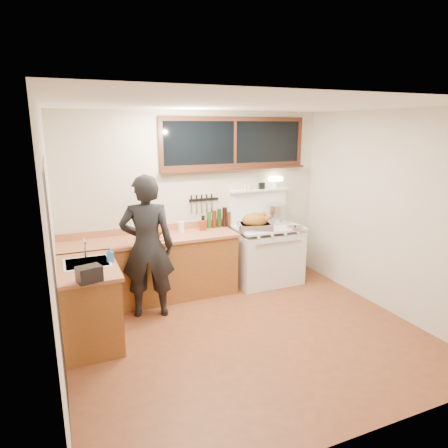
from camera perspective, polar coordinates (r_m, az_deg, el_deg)
name	(u,v)px	position (r m, az deg, el deg)	size (l,w,h in m)	color
ground_plane	(248,336)	(4.88, 3.50, -15.67)	(4.00, 3.50, 0.02)	brown
room_shell	(251,197)	(4.31, 3.83, 3.90)	(4.10, 3.60, 2.65)	beige
counter_back	(151,269)	(5.70, -10.35, -6.28)	(2.44, 0.64, 1.00)	brown
counter_left	(89,303)	(4.82, -18.72, -10.65)	(0.64, 1.09, 0.90)	brown
sink_unit	(87,268)	(4.75, -18.93, -5.91)	(0.50, 0.45, 0.37)	white
vintage_stove	(266,253)	(6.27, 6.02, -4.10)	(1.02, 0.74, 1.61)	white
back_window	(235,148)	(6.06, 1.59, 10.74)	(2.32, 0.13, 0.77)	black
left_doorway	(57,294)	(3.49, -22.70, -9.26)	(0.02, 1.04, 2.17)	black
knife_strip	(203,200)	(5.97, -3.03, 3.40)	(0.46, 0.03, 0.28)	black
man	(147,247)	(5.10, -10.91, -3.22)	(0.76, 0.60, 1.83)	black
soap_bottle	(110,254)	(4.68, -15.96, -4.20)	(0.09, 0.09, 0.17)	blue
toaster	(89,274)	(4.16, -18.70, -6.78)	(0.26, 0.21, 0.16)	black
cutting_board	(153,235)	(5.47, -10.12, -1.60)	(0.46, 0.36, 0.15)	#AD6944
roast_turkey	(255,223)	(5.89, 4.45, 0.17)	(0.55, 0.46, 0.26)	silver
stockpot	(276,214)	(6.30, 7.45, 1.44)	(0.36, 0.36, 0.30)	silver
saucepan	(264,219)	(6.31, 5.74, 0.68)	(0.17, 0.29, 0.12)	silver
pot_lid	(295,227)	(6.08, 10.12, -0.46)	(0.31, 0.31, 0.04)	silver
coffee_tin	(203,226)	(5.85, -3.05, -0.22)	(0.11, 0.10, 0.14)	maroon
pitcher	(181,227)	(5.75, -6.15, -0.44)	(0.11, 0.11, 0.16)	white
bottle_cluster	(218,219)	(6.00, -0.89, 0.75)	(0.47, 0.07, 0.30)	black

